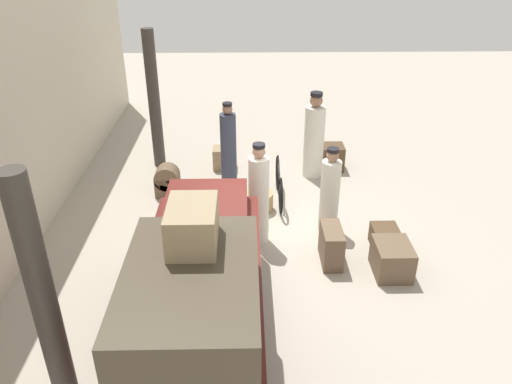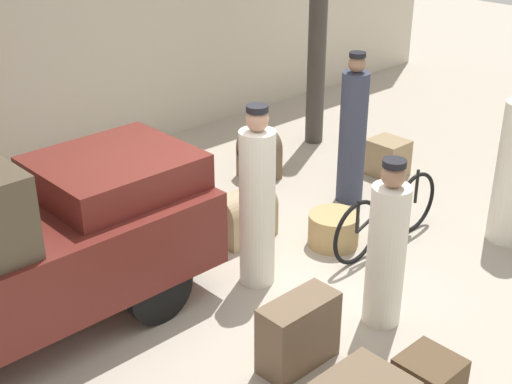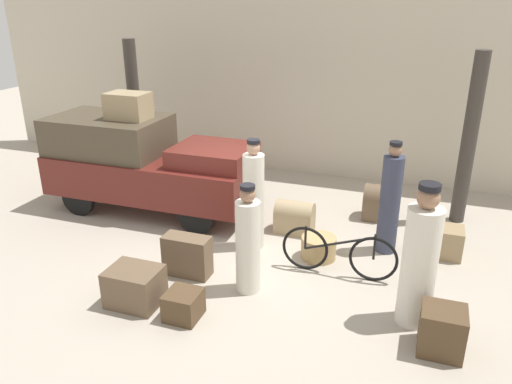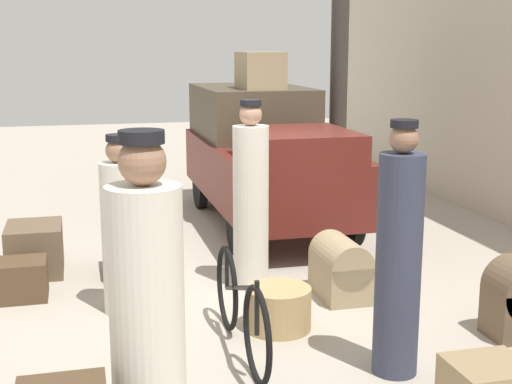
{
  "view_description": "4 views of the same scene",
  "coord_description": "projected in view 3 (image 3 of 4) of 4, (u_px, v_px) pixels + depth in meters",
  "views": [
    {
      "loc": [
        -7.14,
        0.35,
        4.86
      ],
      "look_at": [
        0.2,
        0.2,
        0.95
      ],
      "focal_mm": 35.0,
      "sensor_mm": 36.0,
      "label": 1
    },
    {
      "loc": [
        -3.96,
        -4.25,
        3.86
      ],
      "look_at": [
        0.2,
        0.2,
        0.95
      ],
      "focal_mm": 50.0,
      "sensor_mm": 36.0,
      "label": 2
    },
    {
      "loc": [
        2.64,
        -6.79,
        3.9
      ],
      "look_at": [
        0.2,
        0.2,
        0.95
      ],
      "focal_mm": 35.0,
      "sensor_mm": 36.0,
      "label": 3
    },
    {
      "loc": [
        6.67,
        -1.44,
        2.33
      ],
      "look_at": [
        0.2,
        0.2,
        0.95
      ],
      "focal_mm": 50.0,
      "sensor_mm": 36.0,
      "label": 4
    }
  ],
  "objects": [
    {
      "name": "ground_plane",
      "position": [
        241.0,
        248.0,
        8.2
      ],
      "size": [
        30.0,
        30.0,
        0.0
      ],
      "primitive_type": "plane",
      "color": "#A89E8E"
    },
    {
      "name": "station_building_facade",
      "position": [
        306.0,
        74.0,
        10.94
      ],
      "size": [
        16.0,
        0.15,
        4.5
      ],
      "color": "beige",
      "rests_on": "ground"
    },
    {
      "name": "canopy_pillar_left",
      "position": [
        135.0,
        112.0,
        10.71
      ],
      "size": [
        0.26,
        0.26,
        3.05
      ],
      "color": "#38332D",
      "rests_on": "ground"
    },
    {
      "name": "canopy_pillar_right",
      "position": [
        469.0,
        140.0,
        8.66
      ],
      "size": [
        0.26,
        0.26,
        3.05
      ],
      "color": "#38332D",
      "rests_on": "ground"
    },
    {
      "name": "truck",
      "position": [
        144.0,
        162.0,
        9.39
      ],
      "size": [
        3.92,
        1.53,
        1.76
      ],
      "color": "black",
      "rests_on": "ground"
    },
    {
      "name": "bicycle",
      "position": [
        339.0,
        253.0,
        7.31
      ],
      "size": [
        1.71,
        0.04,
        0.75
      ],
      "color": "black",
      "rests_on": "ground"
    },
    {
      "name": "wicker_basket",
      "position": [
        319.0,
        247.0,
        7.85
      ],
      "size": [
        0.55,
        0.55,
        0.36
      ],
      "color": "tan",
      "rests_on": "ground"
    },
    {
      "name": "porter_lifting_near_truck",
      "position": [
        253.0,
        199.0,
        7.97
      ],
      "size": [
        0.34,
        0.34,
        1.83
      ],
      "color": "silver",
      "rests_on": "ground"
    },
    {
      "name": "porter_carrying_trunk",
      "position": [
        390.0,
        202.0,
        7.83
      ],
      "size": [
        0.32,
        0.32,
        1.84
      ],
      "color": "#33384C",
      "rests_on": "ground"
    },
    {
      "name": "porter_with_bicycle",
      "position": [
        248.0,
        244.0,
        6.8
      ],
      "size": [
        0.34,
        0.34,
        1.59
      ],
      "color": "silver",
      "rests_on": "ground"
    },
    {
      "name": "porter_standing_middle",
      "position": [
        420.0,
        262.0,
        6.08
      ],
      "size": [
        0.43,
        0.43,
        1.88
      ],
      "color": "silver",
      "rests_on": "ground"
    },
    {
      "name": "trunk_barrel_dark",
      "position": [
        295.0,
        217.0,
        8.68
      ],
      "size": [
        0.66,
        0.42,
        0.57
      ],
      "color": "#9E8966",
      "rests_on": "ground"
    },
    {
      "name": "trunk_large_brown",
      "position": [
        183.0,
        305.0,
        6.4
      ],
      "size": [
        0.43,
        0.44,
        0.37
      ],
      "color": "#4C3823",
      "rests_on": "ground"
    },
    {
      "name": "trunk_wicker_pale",
      "position": [
        374.0,
        202.0,
        9.22
      ],
      "size": [
        0.37,
        0.49,
        0.65
      ],
      "color": "brown",
      "rests_on": "ground"
    },
    {
      "name": "suitcase_small_leather",
      "position": [
        187.0,
        256.0,
        7.35
      ],
      "size": [
        0.7,
        0.32,
        0.61
      ],
      "color": "brown",
      "rests_on": "ground"
    },
    {
      "name": "trunk_umber_medium",
      "position": [
        448.0,
        242.0,
        7.9
      ],
      "size": [
        0.43,
        0.47,
        0.48
      ],
      "color": "#937A56",
      "rests_on": "ground"
    },
    {
      "name": "suitcase_black_upright",
      "position": [
        442.0,
        331.0,
        5.76
      ],
      "size": [
        0.51,
        0.47,
        0.56
      ],
      "color": "#4C3823",
      "rests_on": "ground"
    },
    {
      "name": "suitcase_tan_flat",
      "position": [
        135.0,
        286.0,
        6.67
      ],
      "size": [
        0.69,
        0.56,
        0.51
      ],
      "color": "brown",
      "rests_on": "ground"
    },
    {
      "name": "trunk_on_truck_roof",
      "position": [
        128.0,
        106.0,
        9.07
      ],
      "size": [
        0.75,
        0.53,
        0.48
      ],
      "color": "#9E8966",
      "rests_on": "truck"
    }
  ]
}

